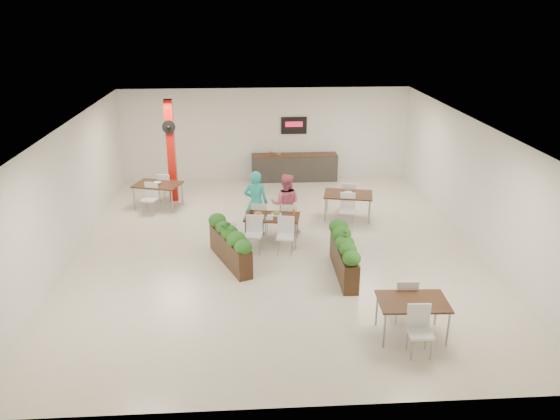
{
  "coord_description": "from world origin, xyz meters",
  "views": [
    {
      "loc": [
        -0.68,
        -12.81,
        5.87
      ],
      "look_at": [
        0.12,
        -0.23,
        1.1
      ],
      "focal_mm": 35.0,
      "sensor_mm": 36.0,
      "label": 1
    }
  ],
  "objects_px": {
    "main_table": "(272,220)",
    "red_column": "(171,150)",
    "diner_man": "(256,203)",
    "side_table_b": "(348,197)",
    "planter_left": "(230,243)",
    "planter_right": "(344,254)",
    "side_table_a": "(158,187)",
    "service_counter": "(294,167)",
    "side_table_c": "(412,306)",
    "diner_woman": "(286,204)"
  },
  "relations": [
    {
      "from": "red_column",
      "to": "diner_woman",
      "type": "relative_size",
      "value": 1.9
    },
    {
      "from": "planter_left",
      "to": "side_table_b",
      "type": "distance_m",
      "value": 4.34
    },
    {
      "from": "planter_left",
      "to": "planter_right",
      "type": "relative_size",
      "value": 0.94
    },
    {
      "from": "planter_left",
      "to": "side_table_a",
      "type": "bearing_deg",
      "value": 119.38
    },
    {
      "from": "service_counter",
      "to": "side_table_c",
      "type": "xyz_separation_m",
      "value": [
        1.33,
        -9.83,
        0.14
      ]
    },
    {
      "from": "diner_woman",
      "to": "side_table_b",
      "type": "height_order",
      "value": "diner_woman"
    },
    {
      "from": "planter_left",
      "to": "service_counter",
      "type": "bearing_deg",
      "value": 71.98
    },
    {
      "from": "side_table_a",
      "to": "service_counter",
      "type": "bearing_deg",
      "value": 46.18
    },
    {
      "from": "diner_man",
      "to": "planter_left",
      "type": "relative_size",
      "value": 0.89
    },
    {
      "from": "service_counter",
      "to": "planter_right",
      "type": "height_order",
      "value": "service_counter"
    },
    {
      "from": "red_column",
      "to": "diner_woman",
      "type": "distance_m",
      "value": 4.48
    },
    {
      "from": "main_table",
      "to": "side_table_a",
      "type": "relative_size",
      "value": 1.08
    },
    {
      "from": "red_column",
      "to": "planter_left",
      "type": "bearing_deg",
      "value": -68.03
    },
    {
      "from": "planter_left",
      "to": "side_table_a",
      "type": "distance_m",
      "value": 4.65
    },
    {
      "from": "planter_left",
      "to": "side_table_c",
      "type": "relative_size",
      "value": 1.23
    },
    {
      "from": "diner_man",
      "to": "side_table_b",
      "type": "height_order",
      "value": "diner_man"
    },
    {
      "from": "diner_man",
      "to": "side_table_a",
      "type": "bearing_deg",
      "value": -27.96
    },
    {
      "from": "service_counter",
      "to": "diner_woman",
      "type": "distance_m",
      "value": 4.8
    },
    {
      "from": "red_column",
      "to": "diner_man",
      "type": "relative_size",
      "value": 1.8
    },
    {
      "from": "diner_man",
      "to": "side_table_b",
      "type": "distance_m",
      "value": 2.87
    },
    {
      "from": "service_counter",
      "to": "diner_woman",
      "type": "bearing_deg",
      "value": -97.85
    },
    {
      "from": "service_counter",
      "to": "side_table_a",
      "type": "height_order",
      "value": "service_counter"
    },
    {
      "from": "side_table_c",
      "to": "main_table",
      "type": "bearing_deg",
      "value": 120.74
    },
    {
      "from": "diner_man",
      "to": "side_table_c",
      "type": "height_order",
      "value": "diner_man"
    },
    {
      "from": "planter_right",
      "to": "side_table_c",
      "type": "distance_m",
      "value": 2.69
    },
    {
      "from": "service_counter",
      "to": "side_table_c",
      "type": "height_order",
      "value": "service_counter"
    },
    {
      "from": "diner_woman",
      "to": "planter_right",
      "type": "height_order",
      "value": "diner_woman"
    },
    {
      "from": "planter_right",
      "to": "side_table_b",
      "type": "height_order",
      "value": "planter_right"
    },
    {
      "from": "main_table",
      "to": "side_table_c",
      "type": "bearing_deg",
      "value": -61.66
    },
    {
      "from": "planter_left",
      "to": "side_table_a",
      "type": "relative_size",
      "value": 1.2
    },
    {
      "from": "red_column",
      "to": "side_table_a",
      "type": "relative_size",
      "value": 1.91
    },
    {
      "from": "diner_man",
      "to": "diner_woman",
      "type": "height_order",
      "value": "diner_man"
    },
    {
      "from": "service_counter",
      "to": "side_table_c",
      "type": "distance_m",
      "value": 9.92
    },
    {
      "from": "diner_woman",
      "to": "side_table_b",
      "type": "bearing_deg",
      "value": -142.81
    },
    {
      "from": "main_table",
      "to": "red_column",
      "type": "bearing_deg",
      "value": 129.71
    },
    {
      "from": "red_column",
      "to": "diner_woman",
      "type": "bearing_deg",
      "value": -40.73
    },
    {
      "from": "service_counter",
      "to": "diner_man",
      "type": "height_order",
      "value": "service_counter"
    },
    {
      "from": "diner_woman",
      "to": "planter_right",
      "type": "bearing_deg",
      "value": 124.26
    },
    {
      "from": "red_column",
      "to": "main_table",
      "type": "bearing_deg",
      "value": -50.29
    },
    {
      "from": "planter_right",
      "to": "side_table_a",
      "type": "distance_m",
      "value": 6.86
    },
    {
      "from": "main_table",
      "to": "planter_right",
      "type": "height_order",
      "value": "planter_right"
    },
    {
      "from": "planter_right",
      "to": "side_table_a",
      "type": "relative_size",
      "value": 1.28
    },
    {
      "from": "main_table",
      "to": "side_table_c",
      "type": "distance_m",
      "value": 5.04
    },
    {
      "from": "diner_man",
      "to": "side_table_c",
      "type": "xyz_separation_m",
      "value": [
        2.78,
        -5.09,
        -0.26
      ]
    },
    {
      "from": "red_column",
      "to": "diner_man",
      "type": "distance_m",
      "value": 3.92
    },
    {
      "from": "red_column",
      "to": "service_counter",
      "type": "distance_m",
      "value": 4.56
    },
    {
      "from": "side_table_b",
      "to": "main_table",
      "type": "bearing_deg",
      "value": -132.37
    },
    {
      "from": "main_table",
      "to": "diner_man",
      "type": "height_order",
      "value": "diner_man"
    },
    {
      "from": "service_counter",
      "to": "diner_woman",
      "type": "height_order",
      "value": "service_counter"
    },
    {
      "from": "diner_man",
      "to": "side_table_b",
      "type": "relative_size",
      "value": 1.06
    }
  ]
}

